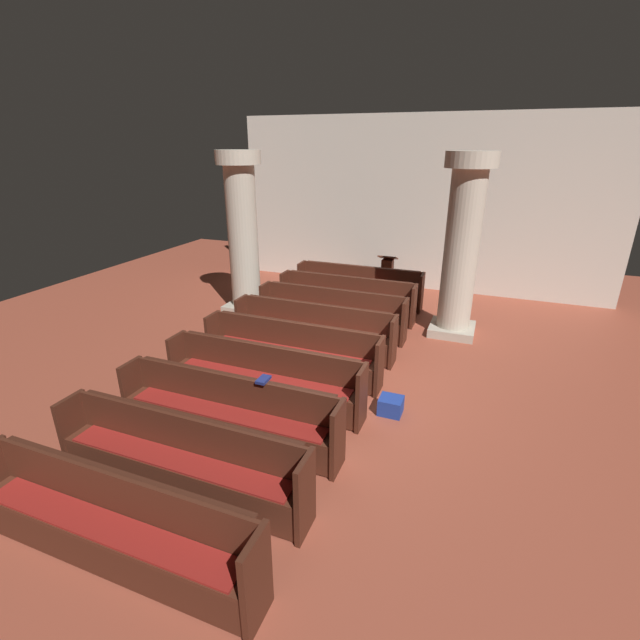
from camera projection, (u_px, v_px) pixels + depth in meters
ground_plane at (344, 388)px, 7.40m from camera, size 19.20×19.20×0.00m
back_wall at (418, 205)px, 11.83m from camera, size 10.00×0.16×4.50m
pew_row_0 at (359, 285)px, 11.15m from camera, size 3.17×0.47×0.93m
pew_row_1 at (346, 297)px, 10.28m from camera, size 3.17×0.46×0.93m
pew_row_2 at (331, 311)px, 9.40m from camera, size 3.17×0.46×0.93m
pew_row_3 at (314, 328)px, 8.53m from camera, size 3.17×0.47×0.93m
pew_row_4 at (291, 349)px, 7.65m from camera, size 3.17×0.46×0.93m
pew_row_5 at (264, 376)px, 6.78m from camera, size 3.17×0.46×0.93m
pew_row_6 at (228, 410)px, 5.90m from camera, size 3.17×0.47×0.93m
pew_row_7 at (179, 457)px, 5.03m from camera, size 3.17×0.46×0.93m
pew_row_8 at (110, 523)px, 4.16m from camera, size 3.17×0.46×0.93m
pillar_aisle_side at (462, 245)px, 8.85m from camera, size 0.98×0.98×3.65m
pillar_far_side at (243, 232)px, 10.15m from camera, size 0.98×0.98×3.65m
lectern at (387, 278)px, 11.83m from camera, size 0.48×0.45×1.08m
hymn_book at (263, 380)px, 5.75m from camera, size 0.13×0.22×0.04m
kneeler_box_blue at (391, 406)px, 6.67m from camera, size 0.34×0.32×0.26m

